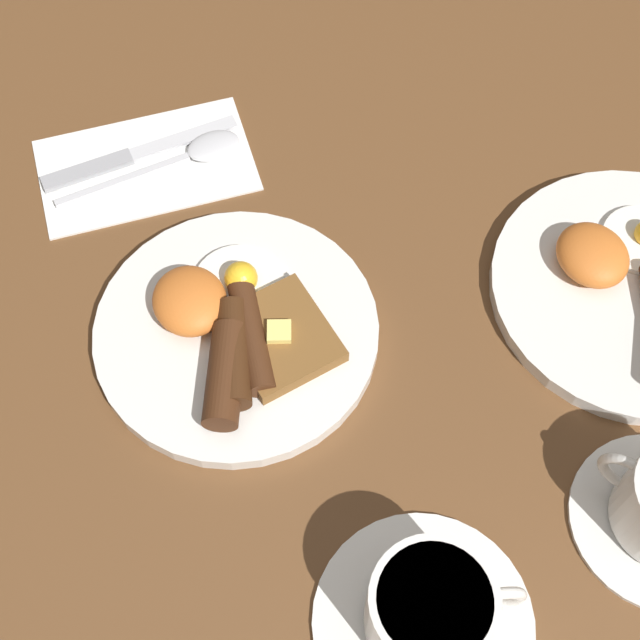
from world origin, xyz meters
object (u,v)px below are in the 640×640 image
breakfast_plate_far (637,287)px  teacup_near (429,614)px  spoon (196,152)px  breakfast_plate_near (235,330)px  knife (130,156)px

breakfast_plate_far → teacup_near: (0.18, -0.30, 0.02)m
breakfast_plate_far → spoon: size_ratio=1.37×
breakfast_plate_near → teacup_near: (0.28, 0.04, 0.02)m
spoon → breakfast_plate_near: bearing=-102.0°
breakfast_plate_near → spoon: (-0.20, 0.03, -0.01)m
teacup_near → spoon: bearing=-179.1°
spoon → teacup_near: bearing=-91.3°
teacup_near → knife: (-0.50, -0.07, -0.03)m
breakfast_plate_far → teacup_near: size_ratio=1.56×
breakfast_plate_near → breakfast_plate_far: (0.10, 0.34, -0.00)m
knife → spoon: spoon is taller
teacup_near → spoon: (-0.48, -0.01, -0.03)m
breakfast_plate_far → spoon: (-0.30, -0.30, -0.00)m
breakfast_plate_far → spoon: bearing=-134.6°
breakfast_plate_far → spoon: 0.43m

